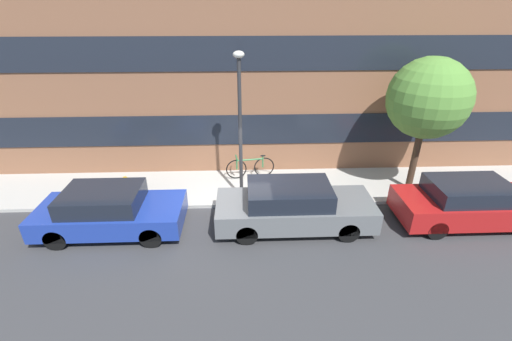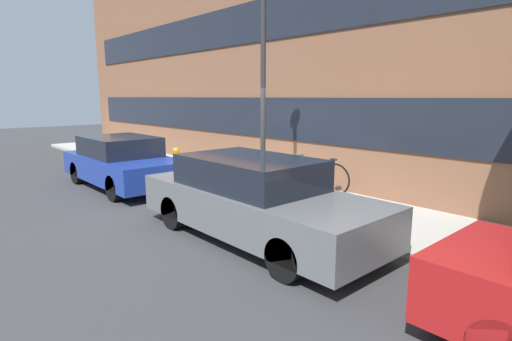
{
  "view_description": "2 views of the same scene",
  "coord_description": "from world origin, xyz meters",
  "px_view_note": "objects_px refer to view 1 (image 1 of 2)",
  "views": [
    {
      "loc": [
        0.35,
        -9.24,
        5.94
      ],
      "look_at": [
        0.72,
        0.22,
        1.2
      ],
      "focal_mm": 24.0,
      "sensor_mm": 36.0,
      "label": 1
    },
    {
      "loc": [
        6.46,
        -5.24,
        2.31
      ],
      "look_at": [
        0.36,
        0.2,
        0.8
      ],
      "focal_mm": 28.0,
      "sensor_mm": 36.0,
      "label": 2
    }
  ],
  "objects_px": {
    "parked_car_grey": "(293,206)",
    "parked_car_red": "(470,203)",
    "lamp_post": "(240,114)",
    "street_tree": "(428,99)",
    "fire_hydrant": "(127,187)",
    "parked_car_blue": "(109,211)",
    "bicycle": "(250,167)"
  },
  "relations": [
    {
      "from": "parked_car_blue",
      "to": "parked_car_grey",
      "type": "distance_m",
      "value": 5.17
    },
    {
      "from": "parked_car_blue",
      "to": "street_tree",
      "type": "relative_size",
      "value": 0.91
    },
    {
      "from": "bicycle",
      "to": "lamp_post",
      "type": "xyz_separation_m",
      "value": [
        -0.32,
        -1.37,
        2.42
      ]
    },
    {
      "from": "parked_car_red",
      "to": "parked_car_blue",
      "type": "bearing_deg",
      "value": 180.0
    },
    {
      "from": "parked_car_red",
      "to": "parked_car_grey",
      "type": "bearing_deg",
      "value": 180.0
    },
    {
      "from": "parked_car_grey",
      "to": "parked_car_red",
      "type": "distance_m",
      "value": 5.16
    },
    {
      "from": "street_tree",
      "to": "lamp_post",
      "type": "bearing_deg",
      "value": -176.61
    },
    {
      "from": "parked_car_grey",
      "to": "street_tree",
      "type": "relative_size",
      "value": 1.02
    },
    {
      "from": "parked_car_red",
      "to": "fire_hydrant",
      "type": "relative_size",
      "value": 5.35
    },
    {
      "from": "fire_hydrant",
      "to": "bicycle",
      "type": "bearing_deg",
      "value": 18.01
    },
    {
      "from": "parked_car_grey",
      "to": "street_tree",
      "type": "distance_m",
      "value": 5.32
    },
    {
      "from": "street_tree",
      "to": "parked_car_blue",
      "type": "bearing_deg",
      "value": -168.75
    },
    {
      "from": "street_tree",
      "to": "lamp_post",
      "type": "height_order",
      "value": "lamp_post"
    },
    {
      "from": "fire_hydrant",
      "to": "bicycle",
      "type": "distance_m",
      "value": 4.24
    },
    {
      "from": "parked_car_blue",
      "to": "fire_hydrant",
      "type": "distance_m",
      "value": 1.61
    },
    {
      "from": "parked_car_grey",
      "to": "parked_car_red",
      "type": "bearing_deg",
      "value": -0.0
    },
    {
      "from": "street_tree",
      "to": "fire_hydrant",
      "type": "bearing_deg",
      "value": -178.31
    },
    {
      "from": "parked_car_grey",
      "to": "bicycle",
      "type": "distance_m",
      "value": 3.13
    },
    {
      "from": "fire_hydrant",
      "to": "street_tree",
      "type": "height_order",
      "value": "street_tree"
    },
    {
      "from": "parked_car_red",
      "to": "bicycle",
      "type": "distance_m",
      "value": 6.95
    },
    {
      "from": "parked_car_grey",
      "to": "bicycle",
      "type": "xyz_separation_m",
      "value": [
        -1.15,
        2.91,
        -0.14
      ]
    },
    {
      "from": "parked_car_grey",
      "to": "street_tree",
      "type": "bearing_deg",
      "value": 23.74
    },
    {
      "from": "parked_car_red",
      "to": "lamp_post",
      "type": "relative_size",
      "value": 0.92
    },
    {
      "from": "parked_car_blue",
      "to": "lamp_post",
      "type": "bearing_deg",
      "value": 22.6
    },
    {
      "from": "fire_hydrant",
      "to": "parked_car_blue",
      "type": "bearing_deg",
      "value": -89.29
    },
    {
      "from": "lamp_post",
      "to": "street_tree",
      "type": "bearing_deg",
      "value": 3.39
    },
    {
      "from": "parked_car_blue",
      "to": "bicycle",
      "type": "bearing_deg",
      "value": 35.95
    },
    {
      "from": "parked_car_grey",
      "to": "lamp_post",
      "type": "relative_size",
      "value": 0.97
    },
    {
      "from": "parked_car_blue",
      "to": "parked_car_grey",
      "type": "relative_size",
      "value": 0.9
    },
    {
      "from": "parked_car_blue",
      "to": "parked_car_red",
      "type": "height_order",
      "value": "parked_car_red"
    },
    {
      "from": "fire_hydrant",
      "to": "street_tree",
      "type": "distance_m",
      "value": 9.85
    },
    {
      "from": "street_tree",
      "to": "lamp_post",
      "type": "relative_size",
      "value": 0.95
    }
  ]
}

